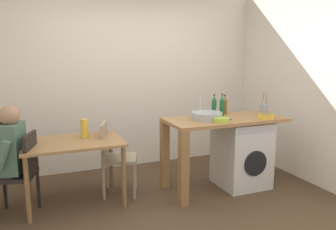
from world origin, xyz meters
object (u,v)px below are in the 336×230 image
at_px(bottle_clear_small, 225,105).
at_px(colander, 266,116).
at_px(mixing_bowl, 221,120).
at_px(vase, 84,128).
at_px(chair_person_seat, 21,170).
at_px(dining_table, 73,149).
at_px(bottle_squat_brown, 222,106).
at_px(utensil_crock, 264,109).
at_px(chair_opposite, 114,154).
at_px(bottle_tall_green, 214,106).
at_px(seated_person, 4,156).
at_px(washing_machine, 241,153).

height_order(bottle_clear_small, colander, bottle_clear_small).
bearing_deg(mixing_bowl, vase, 159.31).
distance_m(chair_person_seat, bottle_clear_small, 2.57).
relative_size(mixing_bowl, vase, 0.87).
bearing_deg(dining_table, mixing_bowl, -15.79).
bearing_deg(dining_table, bottle_squat_brown, -3.52).
bearing_deg(vase, bottle_squat_brown, -7.12).
bearing_deg(bottle_squat_brown, mixing_bowl, -122.23).
height_order(dining_table, utensil_crock, utensil_crock).
bearing_deg(dining_table, chair_opposite, 8.79).
bearing_deg(bottle_tall_green, chair_opposite, 173.78).
height_order(mixing_bowl, vase, mixing_bowl).
bearing_deg(vase, bottle_tall_green, -5.87).
height_order(chair_person_seat, mixing_bowl, mixing_bowl).
distance_m(dining_table, chair_opposite, 0.50).
distance_m(dining_table, mixing_bowl, 1.74).
xyz_separation_m(bottle_clear_small, utensil_crock, (0.49, -0.19, -0.05)).
xyz_separation_m(seated_person, vase, (0.85, 0.18, 0.18)).
bearing_deg(chair_opposite, mixing_bowl, 84.12).
distance_m(seated_person, colander, 3.02).
xyz_separation_m(chair_person_seat, vase, (0.70, 0.22, 0.34)).
xyz_separation_m(bottle_clear_small, mixing_bowl, (-0.32, -0.44, -0.09)).
relative_size(washing_machine, bottle_clear_small, 3.32).
relative_size(dining_table, bottle_tall_green, 3.91).
relative_size(utensil_crock, vase, 1.35).
xyz_separation_m(seated_person, washing_machine, (2.80, -0.19, -0.24)).
bearing_deg(colander, chair_opposite, 162.69).
bearing_deg(bottle_clear_small, chair_person_seat, -177.81).
xyz_separation_m(chair_person_seat, bottle_squat_brown, (2.42, 0.01, 0.54)).
relative_size(washing_machine, mixing_bowl, 4.46).
xyz_separation_m(dining_table, bottle_tall_green, (1.78, -0.07, 0.40)).
bearing_deg(chair_opposite, bottle_clear_small, 105.11).
xyz_separation_m(chair_person_seat, colander, (2.83, -0.37, 0.44)).
bearing_deg(bottle_tall_green, chair_person_seat, -178.69).
relative_size(dining_table, seated_person, 0.92).
height_order(washing_machine, mixing_bowl, mixing_bowl).
xyz_separation_m(bottle_tall_green, colander, (0.50, -0.42, -0.10)).
relative_size(dining_table, mixing_bowl, 5.70).
bearing_deg(utensil_crock, bottle_clear_small, 158.63).
bearing_deg(colander, dining_table, 167.94).
height_order(chair_person_seat, chair_opposite, same).
distance_m(chair_person_seat, seated_person, 0.23).
xyz_separation_m(chair_opposite, seated_person, (-1.18, -0.15, 0.16)).
bearing_deg(bottle_squat_brown, chair_person_seat, -179.87).
xyz_separation_m(dining_table, colander, (2.28, -0.49, 0.31)).
relative_size(bottle_tall_green, vase, 1.26).
distance_m(chair_person_seat, chair_opposite, 1.05).
xyz_separation_m(seated_person, mixing_bowl, (2.35, -0.39, 0.28)).
bearing_deg(mixing_bowl, dining_table, 164.21).
bearing_deg(utensil_crock, dining_table, 174.96).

